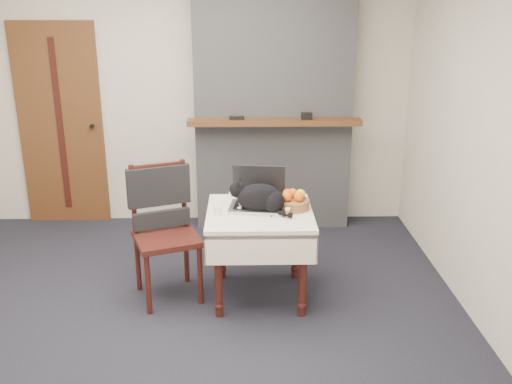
# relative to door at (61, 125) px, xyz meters

# --- Properties ---
(ground) EXTENTS (4.50, 4.50, 0.00)m
(ground) POSITION_rel_door_xyz_m (1.20, -1.97, -1.00)
(ground) COLOR black
(ground) RESTS_ON ground
(room_shell) EXTENTS (4.52, 4.01, 2.61)m
(room_shell) POSITION_rel_door_xyz_m (1.20, -1.51, 0.76)
(room_shell) COLOR beige
(room_shell) RESTS_ON ground
(door) EXTENTS (0.82, 0.10, 2.00)m
(door) POSITION_rel_door_xyz_m (0.00, 0.00, 0.00)
(door) COLOR brown
(door) RESTS_ON ground
(chimney) EXTENTS (1.62, 0.48, 2.60)m
(chimney) POSITION_rel_door_xyz_m (2.10, -0.13, 0.30)
(chimney) COLOR gray
(chimney) RESTS_ON ground
(side_table) EXTENTS (0.78, 0.78, 0.70)m
(side_table) POSITION_rel_door_xyz_m (1.93, -1.65, -0.41)
(side_table) COLOR #3B1510
(side_table) RESTS_ON ground
(laptop) EXTENTS (0.44, 0.39, 0.30)m
(laptop) POSITION_rel_door_xyz_m (1.92, -1.54, -0.23)
(laptop) COLOR #B7B7BC
(laptop) RESTS_ON side_table
(cat) EXTENTS (0.47, 0.30, 0.24)m
(cat) POSITION_rel_door_xyz_m (1.94, -1.66, -0.20)
(cat) COLOR black
(cat) RESTS_ON side_table
(cream_jar) EXTENTS (0.06, 0.06, 0.06)m
(cream_jar) POSITION_rel_door_xyz_m (1.62, -1.72, -0.27)
(cream_jar) COLOR white
(cream_jar) RESTS_ON side_table
(pill_bottle) EXTENTS (0.04, 0.04, 0.07)m
(pill_bottle) POSITION_rel_door_xyz_m (2.13, -1.79, -0.26)
(pill_bottle) COLOR #A76214
(pill_bottle) RESTS_ON side_table
(fruit_basket) EXTENTS (0.25, 0.25, 0.14)m
(fruit_basket) POSITION_rel_door_xyz_m (2.18, -1.59, -0.24)
(fruit_basket) COLOR olive
(fruit_basket) RESTS_ON side_table
(desk_clutter) EXTENTS (0.11, 0.08, 0.01)m
(desk_clutter) POSITION_rel_door_xyz_m (2.08, -1.65, -0.30)
(desk_clutter) COLOR black
(desk_clutter) RESTS_ON side_table
(chair) EXTENTS (0.59, 0.59, 1.03)m
(chair) POSITION_rel_door_xyz_m (1.20, -1.56, -0.34)
(chair) COLOR #3B1510
(chair) RESTS_ON ground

